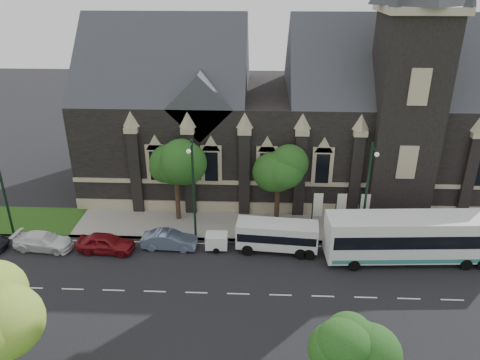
# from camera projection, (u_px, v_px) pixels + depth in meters

# --- Properties ---
(ground) EXTENTS (160.00, 160.00, 0.00)m
(ground) POSITION_uv_depth(u_px,v_px,m) (238.00, 294.00, 32.88)
(ground) COLOR black
(ground) RESTS_ON ground
(sidewalk) EXTENTS (80.00, 5.00, 0.15)m
(sidewalk) POSITION_uv_depth(u_px,v_px,m) (243.00, 226.00, 41.49)
(sidewalk) COLOR gray
(sidewalk) RESTS_ON ground
(museum) EXTENTS (40.00, 17.70, 29.90)m
(museum) POSITION_uv_depth(u_px,v_px,m) (298.00, 110.00, 46.35)
(museum) COLOR black
(museum) RESTS_ON ground
(tree_park_east) EXTENTS (3.40, 3.40, 6.28)m
(tree_park_east) POSITION_uv_depth(u_px,v_px,m) (357.00, 344.00, 22.24)
(tree_park_east) COLOR black
(tree_park_east) RESTS_ON ground
(tree_walk_right) EXTENTS (4.08, 4.08, 7.80)m
(tree_walk_right) POSITION_uv_depth(u_px,v_px,m) (281.00, 162.00, 40.07)
(tree_walk_right) COLOR black
(tree_walk_right) RESTS_ON ground
(tree_walk_left) EXTENTS (3.91, 3.91, 7.64)m
(tree_walk_left) POSITION_uv_depth(u_px,v_px,m) (178.00, 161.00, 40.46)
(tree_walk_left) COLOR black
(tree_walk_left) RESTS_ON ground
(street_lamp_near) EXTENTS (0.36, 1.88, 9.00)m
(street_lamp_near) POSITION_uv_depth(u_px,v_px,m) (368.00, 189.00, 36.80)
(street_lamp_near) COLOR black
(street_lamp_near) RESTS_ON ground
(street_lamp_mid) EXTENTS (0.36, 1.88, 9.00)m
(street_lamp_mid) POSITION_uv_depth(u_px,v_px,m) (193.00, 186.00, 37.37)
(street_lamp_mid) COLOR black
(street_lamp_mid) RESTS_ON ground
(street_lamp_far) EXTENTS (0.36, 1.88, 9.00)m
(street_lamp_far) POSITION_uv_depth(u_px,v_px,m) (0.00, 182.00, 38.01)
(street_lamp_far) COLOR black
(street_lamp_far) RESTS_ON ground
(banner_flag_left) EXTENTS (0.90, 0.10, 4.00)m
(banner_flag_left) POSITION_uv_depth(u_px,v_px,m) (316.00, 207.00, 39.82)
(banner_flag_left) COLOR black
(banner_flag_left) RESTS_ON ground
(banner_flag_center) EXTENTS (0.90, 0.10, 4.00)m
(banner_flag_center) POSITION_uv_depth(u_px,v_px,m) (339.00, 208.00, 39.74)
(banner_flag_center) COLOR black
(banner_flag_center) RESTS_ON ground
(banner_flag_right) EXTENTS (0.90, 0.10, 4.00)m
(banner_flag_right) POSITION_uv_depth(u_px,v_px,m) (363.00, 208.00, 39.66)
(banner_flag_right) COLOR black
(banner_flag_right) RESTS_ON ground
(tour_coach) EXTENTS (13.39, 3.69, 3.87)m
(tour_coach) POSITION_uv_depth(u_px,v_px,m) (412.00, 237.00, 35.89)
(tour_coach) COLOR white
(tour_coach) RESTS_ON ground
(shuttle_bus) EXTENTS (6.68, 2.81, 2.52)m
(shuttle_bus) POSITION_uv_depth(u_px,v_px,m) (277.00, 235.00, 37.41)
(shuttle_bus) COLOR silver
(shuttle_bus) RESTS_ON ground
(box_trailer) EXTENTS (2.59, 1.52, 1.38)m
(box_trailer) POSITION_uv_depth(u_px,v_px,m) (217.00, 241.00, 37.85)
(box_trailer) COLOR white
(box_trailer) RESTS_ON ground
(sedan) EXTENTS (4.56, 1.74, 1.48)m
(sedan) POSITION_uv_depth(u_px,v_px,m) (169.00, 240.00, 38.04)
(sedan) COLOR slate
(sedan) RESTS_ON ground
(car_far_red) EXTENTS (4.75, 2.17, 1.58)m
(car_far_red) POSITION_uv_depth(u_px,v_px,m) (106.00, 243.00, 37.54)
(car_far_red) COLOR maroon
(car_far_red) RESTS_ON ground
(car_far_white) EXTENTS (5.04, 2.44, 1.41)m
(car_far_white) POSITION_uv_depth(u_px,v_px,m) (44.00, 241.00, 37.93)
(car_far_white) COLOR white
(car_far_white) RESTS_ON ground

